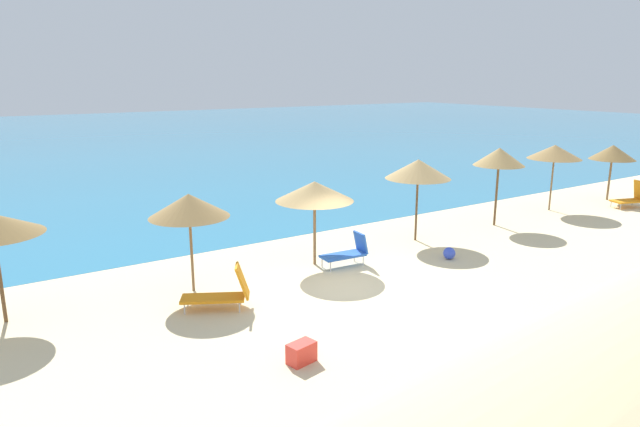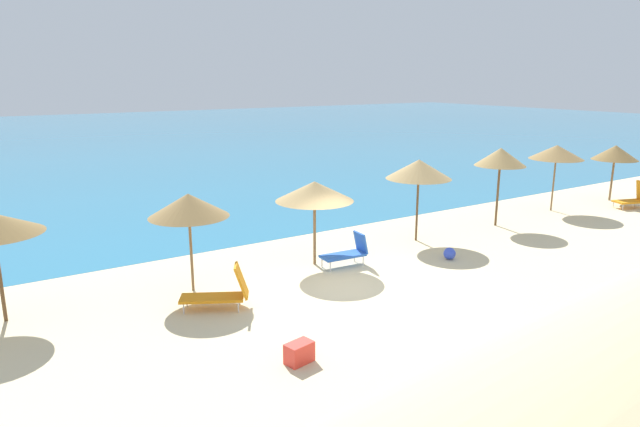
# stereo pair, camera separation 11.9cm
# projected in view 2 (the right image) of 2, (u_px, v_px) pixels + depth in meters

# --- Properties ---
(ground_plane) EXTENTS (160.00, 160.00, 0.00)m
(ground_plane) POSITION_uv_depth(u_px,v_px,m) (345.00, 287.00, 15.36)
(ground_plane) COLOR beige
(sea_water) EXTENTS (160.00, 75.26, 0.01)m
(sea_water) POSITION_uv_depth(u_px,v_px,m) (70.00, 140.00, 50.15)
(sea_water) COLOR teal
(sea_water) RESTS_ON ground_plane
(beach_umbrella_3) EXTENTS (2.10, 2.10, 2.66)m
(beach_umbrella_3) POSITION_uv_depth(u_px,v_px,m) (189.00, 205.00, 14.55)
(beach_umbrella_3) COLOR brown
(beach_umbrella_3) RESTS_ON ground_plane
(beach_umbrella_4) EXTENTS (2.35, 2.35, 2.58)m
(beach_umbrella_4) POSITION_uv_depth(u_px,v_px,m) (315.00, 191.00, 16.65)
(beach_umbrella_4) COLOR brown
(beach_umbrella_4) RESTS_ON ground_plane
(beach_umbrella_5) EXTENTS (2.25, 2.25, 2.86)m
(beach_umbrella_5) POSITION_uv_depth(u_px,v_px,m) (419.00, 169.00, 19.09)
(beach_umbrella_5) COLOR brown
(beach_umbrella_5) RESTS_ON ground_plane
(beach_umbrella_6) EXTENTS (1.91, 1.91, 3.00)m
(beach_umbrella_6) POSITION_uv_depth(u_px,v_px,m) (501.00, 157.00, 21.02)
(beach_umbrella_6) COLOR brown
(beach_umbrella_6) RESTS_ON ground_plane
(beach_umbrella_7) EXTENTS (2.21, 2.21, 2.81)m
(beach_umbrella_7) POSITION_uv_depth(u_px,v_px,m) (557.00, 152.00, 23.47)
(beach_umbrella_7) COLOR brown
(beach_umbrella_7) RESTS_ON ground_plane
(beach_umbrella_8) EXTENTS (2.00, 2.00, 2.55)m
(beach_umbrella_8) POSITION_uv_depth(u_px,v_px,m) (615.00, 153.00, 25.51)
(beach_umbrella_8) COLOR brown
(beach_umbrella_8) RESTS_ON ground_plane
(lounge_chair_0) EXTENTS (1.75, 1.31, 1.14)m
(lounge_chair_0) POSITION_uv_depth(u_px,v_px,m) (221.00, 292.00, 13.80)
(lounge_chair_0) COLOR orange
(lounge_chair_0) RESTS_ON ground_plane
(lounge_chair_1) EXTENTS (1.52, 1.07, 1.17)m
(lounge_chair_1) POSITION_uv_depth(u_px,v_px,m) (634.00, 198.00, 24.44)
(lounge_chair_1) COLOR orange
(lounge_chair_1) RESTS_ON ground_plane
(lounge_chair_2) EXTENTS (1.45, 0.71, 0.99)m
(lounge_chair_2) POSITION_uv_depth(u_px,v_px,m) (348.00, 252.00, 16.96)
(lounge_chair_2) COLOR blue
(lounge_chair_2) RESTS_ON ground_plane
(beach_ball) EXTENTS (0.38, 0.38, 0.38)m
(beach_ball) POSITION_uv_depth(u_px,v_px,m) (450.00, 254.00, 17.60)
(beach_ball) COLOR blue
(beach_ball) RESTS_ON ground_plane
(cooler_box) EXTENTS (0.62, 0.46, 0.43)m
(cooler_box) POSITION_uv_depth(u_px,v_px,m) (299.00, 353.00, 11.25)
(cooler_box) COLOR red
(cooler_box) RESTS_ON ground_plane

